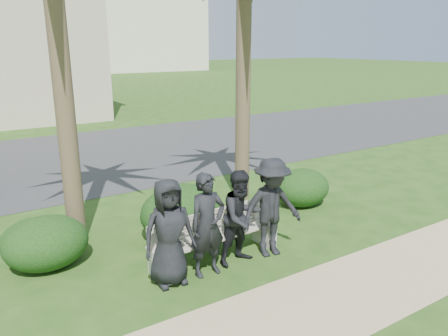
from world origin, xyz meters
The scene contains 13 objects.
ground centered at (0.00, 0.00, 0.00)m, with size 160.00×160.00×0.00m, color #224513.
footpath centered at (0.00, -1.80, 0.00)m, with size 30.00×1.60×0.01m, color tan.
asphalt_street centered at (0.00, 8.00, 0.00)m, with size 160.00×8.00×0.01m, color #2D2D30.
park_bench centered at (-0.07, 0.07, 0.35)m, with size 2.22×0.62×0.77m.
man_a centered at (-0.99, -0.18, 0.80)m, with size 0.78×0.51×1.60m, color black.
man_b centered at (-0.40, -0.26, 0.80)m, with size 0.58×0.38×1.60m, color black.
man_c centered at (0.25, -0.21, 0.77)m, with size 0.74×0.58×1.53m, color black.
man_d centered at (0.81, -0.26, 0.83)m, with size 1.07×0.62×1.66m, color black.
hedge_a centered at (-2.41, 1.30, 0.42)m, with size 1.30×1.08×0.85m, color black.
hedge_b centered at (-2.51, 1.68, 0.35)m, with size 1.09×0.90×0.71m, color black.
hedge_c centered at (0.00, 1.12, 0.35)m, with size 1.07×0.88×0.70m, color black.
hedge_d centered at (-0.11, 1.13, 0.51)m, with size 1.56×1.29×1.02m, color black.
hedge_e centered at (2.85, 1.22, 0.41)m, with size 1.26×1.04×0.82m, color black.
Camera 1 is at (-3.42, -5.45, 3.39)m, focal length 35.00 mm.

